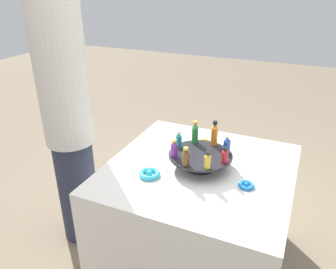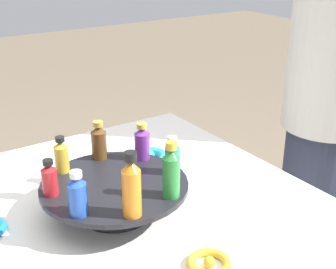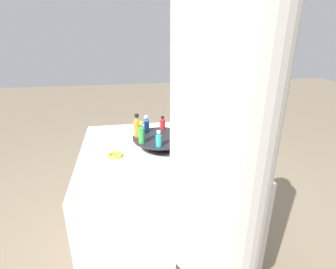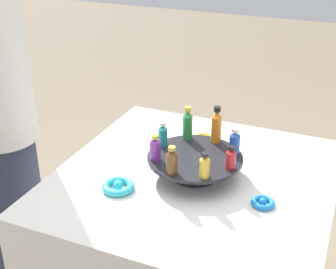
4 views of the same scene
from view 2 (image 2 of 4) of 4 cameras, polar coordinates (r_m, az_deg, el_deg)
display_stand at (r=1.12m, az=-6.50°, el=-6.94°), size 0.35×0.35×0.08m
bottle_orange at (r=0.95m, az=-4.47°, el=-6.39°), size 0.04×0.04×0.14m
bottle_green at (r=1.02m, az=0.39°, el=-4.56°), size 0.04×0.04×0.13m
bottle_teal at (r=1.13m, az=0.51°, el=-2.70°), size 0.04×0.04×0.10m
bottle_purple at (r=1.20m, az=-3.18°, el=-0.98°), size 0.04×0.04×0.10m
bottle_brown at (r=1.22m, az=-8.42°, el=-0.83°), size 0.04×0.04×0.10m
bottle_gold at (r=1.16m, az=-12.87°, el=-2.54°), size 0.03×0.03×0.09m
bottle_red at (r=1.07m, az=-14.24°, el=-5.26°), size 0.04×0.04×0.09m
bottle_blue at (r=0.98m, az=-10.97°, el=-7.25°), size 0.04×0.04×0.10m
ribbon_bow_gold at (r=0.98m, az=5.04°, el=-15.37°), size 0.09×0.09×0.02m
ribbon_bow_teal at (r=1.38m, az=-2.36°, el=-2.75°), size 0.11×0.11×0.04m
person_figure at (r=1.64m, az=19.27°, el=5.86°), size 0.30×0.30×1.76m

